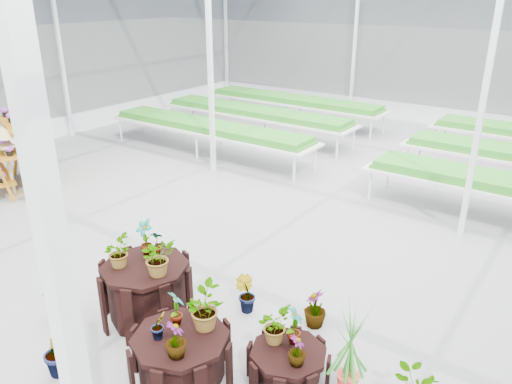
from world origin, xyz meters
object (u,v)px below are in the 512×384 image
Objects in this scene: plinth_mid at (182,358)px; bird_table at (8,162)px; plinth_low at (288,366)px; plinth_tall at (147,292)px; shelf_rack at (7,147)px.

bird_table is at bearing 164.27° from plinth_mid.
plinth_low is 0.58× the size of bird_table.
shelf_rack reaches higher than plinth_tall.
plinth_tall is at bearing 153.43° from plinth_mid.
bird_table reaches higher than plinth_tall.
shelf_rack reaches higher than plinth_low.
plinth_mid is 7.71m from shelf_rack.
plinth_tall is at bearing 4.69° from shelf_rack.
bird_table reaches higher than plinth_mid.
bird_table is (-6.85, 1.93, 0.49)m from plinth_mid.
plinth_tall is 1.05× the size of plinth_mid.
plinth_mid is 7.14m from bird_table.
plinth_low is at bearing 2.60° from plinth_tall.
plinth_mid is (1.20, -0.60, -0.11)m from plinth_tall.
shelf_rack reaches higher than bird_table.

